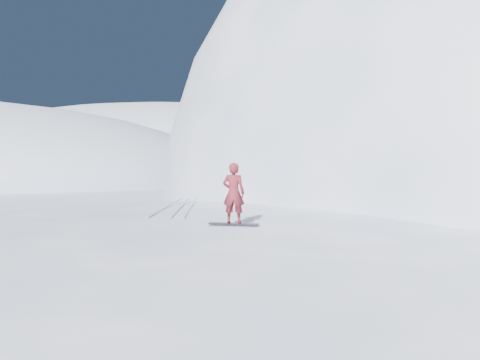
# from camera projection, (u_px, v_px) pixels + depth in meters

# --- Properties ---
(ground) EXTENTS (400.00, 400.00, 0.00)m
(ground) POSITION_uv_depth(u_px,v_px,m) (179.00, 316.00, 12.19)
(ground) COLOR white
(ground) RESTS_ON ground
(near_ridge) EXTENTS (36.00, 28.00, 4.80)m
(near_ridge) POSITION_uv_depth(u_px,v_px,m) (237.00, 286.00, 14.98)
(near_ridge) COLOR white
(near_ridge) RESTS_ON ground
(peak_shoulder) EXTENTS (28.00, 24.00, 18.00)m
(peak_shoulder) POSITION_uv_depth(u_px,v_px,m) (419.00, 220.00, 30.23)
(peak_shoulder) COLOR white
(peak_shoulder) RESTS_ON ground
(far_ridge_c) EXTENTS (140.00, 90.00, 36.00)m
(far_ridge_c) POSITION_uv_depth(u_px,v_px,m) (157.00, 171.00, 127.15)
(far_ridge_c) COLOR white
(far_ridge_c) RESTS_ON ground
(wind_bumps) EXTENTS (16.00, 14.40, 1.00)m
(wind_bumps) POSITION_uv_depth(u_px,v_px,m) (182.00, 292.00, 14.37)
(wind_bumps) COLOR white
(wind_bumps) RESTS_ON ground
(snowboard) EXTENTS (1.32, 0.26, 0.02)m
(snowboard) POSITION_uv_depth(u_px,v_px,m) (234.00, 224.00, 12.18)
(snowboard) COLOR black
(snowboard) RESTS_ON near_ridge
(snowboarder) EXTENTS (0.58, 0.39, 1.58)m
(snowboarder) POSITION_uv_depth(u_px,v_px,m) (234.00, 193.00, 12.14)
(snowboarder) COLOR maroon
(snowboarder) RESTS_ON snowboard
(board_tracks) EXTENTS (1.87, 5.96, 0.04)m
(board_tracks) POSITION_uv_depth(u_px,v_px,m) (180.00, 206.00, 16.44)
(board_tracks) COLOR silver
(board_tracks) RESTS_ON ground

